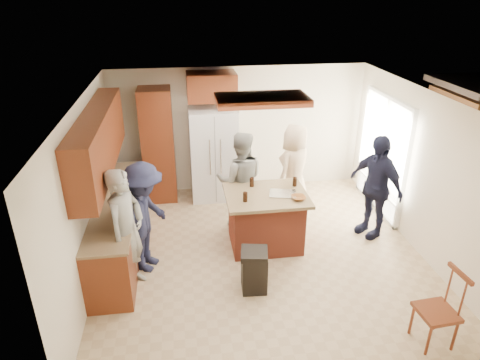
{
  "coord_description": "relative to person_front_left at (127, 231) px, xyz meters",
  "views": [
    {
      "loc": [
        -1.14,
        -5.61,
        3.94
      ],
      "look_at": [
        -0.29,
        0.33,
        1.15
      ],
      "focal_mm": 32.0,
      "sensor_mm": 36.0,
      "label": 1
    }
  ],
  "objects": [
    {
      "name": "trash_bin",
      "position": [
        1.69,
        -0.32,
        -0.58
      ],
      "size": [
        0.42,
        0.42,
        0.63
      ],
      "color": "black",
      "rests_on": "ground"
    },
    {
      "name": "refrigerator",
      "position": [
        1.4,
        2.65,
        -0.0
      ],
      "size": [
        0.9,
        0.76,
        1.8
      ],
      "color": "white",
      "rests_on": "ground"
    },
    {
      "name": "person_counter",
      "position": [
        0.21,
        0.42,
        -0.05
      ],
      "size": [
        0.89,
        1.21,
        1.69
      ],
      "primitive_type": "imported",
      "rotation": [
        0.0,
        0.0,
        1.18
      ],
      "color": "#1A1C34",
      "rests_on": "ground"
    },
    {
      "name": "spindle_chair",
      "position": [
        3.65,
        -1.58,
        -0.45
      ],
      "size": [
        0.45,
        0.45,
        0.99
      ],
      "color": "maroon",
      "rests_on": "ground"
    },
    {
      "name": "person_side_right",
      "position": [
        3.91,
        0.86,
        -0.02
      ],
      "size": [
        0.92,
        1.16,
        1.77
      ],
      "primitive_type": "imported",
      "rotation": [
        0.0,
        0.0,
        -1.14
      ],
      "color": "#181A30",
      "rests_on": "ground"
    },
    {
      "name": "island_items",
      "position": [
        2.3,
        0.69,
        0.06
      ],
      "size": [
        0.96,
        0.7,
        0.15
      ],
      "color": "silver",
      "rests_on": "kitchen_island"
    },
    {
      "name": "room_shell",
      "position": [
        6.33,
        2.17,
        -0.03
      ],
      "size": [
        8.0,
        5.2,
        5.0
      ],
      "color": "tan",
      "rests_on": "ground"
    },
    {
      "name": "person_front_left",
      "position": [
        0.0,
        0.0,
        0.0
      ],
      "size": [
        0.71,
        0.8,
        1.8
      ],
      "primitive_type": "imported",
      "rotation": [
        0.0,
        0.0,
        1.13
      ],
      "color": "gray",
      "rests_on": "ground"
    },
    {
      "name": "back_wall_units",
      "position": [
        0.62,
        2.73,
        0.48
      ],
      "size": [
        1.8,
        0.6,
        2.45
      ],
      "color": "maroon",
      "rests_on": "ground"
    },
    {
      "name": "left_cabinetry",
      "position": [
        -0.29,
        0.93,
        0.05
      ],
      "size": [
        0.64,
        3.0,
        2.3
      ],
      "color": "maroon",
      "rests_on": "ground"
    },
    {
      "name": "kitchen_island",
      "position": [
        2.06,
        0.76,
        -0.43
      ],
      "size": [
        1.28,
        1.03,
        0.93
      ],
      "color": "#9C3C28",
      "rests_on": "ground"
    },
    {
      "name": "person_behind_left",
      "position": [
        1.76,
        1.46,
        -0.04
      ],
      "size": [
        0.88,
        0.59,
        1.72
      ],
      "primitive_type": "imported",
      "rotation": [
        0.0,
        0.0,
        3.05
      ],
      "color": "gray",
      "rests_on": "ground"
    },
    {
      "name": "person_behind_right",
      "position": [
        2.82,
        1.9,
        -0.07
      ],
      "size": [
        0.96,
        0.93,
        1.66
      ],
      "primitive_type": "imported",
      "rotation": [
        0.0,
        0.0,
        3.87
      ],
      "color": "#C7AC88",
      "rests_on": "ground"
    }
  ]
}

